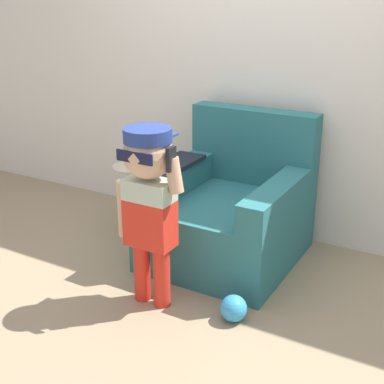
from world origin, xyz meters
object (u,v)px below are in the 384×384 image
person_child (149,191)px  toy_ball (234,308)px  armchair (230,211)px  side_table (134,192)px

person_child → toy_ball: 0.81m
armchair → side_table: (-0.80, -0.00, -0.01)m
side_table → toy_ball: side_table is taller
armchair → toy_ball: armchair is taller
armchair → toy_ball: bearing=-62.2°
side_table → toy_ball: size_ratio=3.43×
side_table → person_child: bearing=-49.1°
armchair → toy_ball: (0.37, -0.71, -0.25)m
toy_ball → person_child: bearing=-172.9°
armchair → side_table: size_ratio=1.90×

